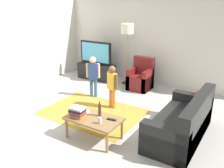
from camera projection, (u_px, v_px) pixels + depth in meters
ground at (97, 121)px, 5.23m from camera, size 7.80×7.80×0.00m
wall_back at (156, 38)px, 7.16m from camera, size 6.00×0.12×2.70m
wall_left at (1, 44)px, 6.28m from camera, size 0.12×6.00×2.70m
area_rug at (92, 112)px, 5.61m from camera, size 2.20×1.60×0.01m
tv_stand at (96, 72)px, 7.81m from camera, size 1.20×0.44×0.50m
tv at (96, 53)px, 7.59m from camera, size 1.10×0.28×0.71m
couch at (184, 124)px, 4.49m from camera, size 0.80×1.80×0.86m
armchair at (141, 79)px, 6.96m from camera, size 0.60×0.60×0.90m
floor_lamp at (127, 32)px, 6.98m from camera, size 0.36×0.36×1.78m
child_near_tv at (93, 73)px, 6.28m from camera, size 0.33×0.21×1.08m
child_center at (112, 83)px, 5.65m from camera, size 0.33×0.18×1.03m
coffee_table at (94, 120)px, 4.46m from camera, size 1.00×0.60×0.42m
book_stack at (78, 112)px, 4.46m from camera, size 0.29×0.25×0.19m
bottle at (100, 110)px, 4.48m from camera, size 0.06×0.06×0.29m
tv_remote at (112, 120)px, 4.36m from camera, size 0.18×0.07×0.02m
soda_can at (100, 121)px, 4.22m from camera, size 0.07×0.07×0.12m
plate at (84, 111)px, 4.68m from camera, size 0.22×0.22×0.02m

